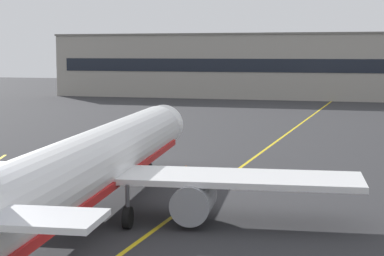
% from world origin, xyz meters
% --- Properties ---
extents(taxiway_centreline, '(6.50, 179.90, 0.01)m').
position_xyz_m(taxiway_centreline, '(0.00, 30.00, 0.00)').
color(taxiway_centreline, yellow).
rests_on(taxiway_centreline, ground).
extents(airliner_foreground, '(32.34, 41.50, 11.65)m').
position_xyz_m(airliner_foreground, '(-5.08, 10.10, 3.37)').
color(airliner_foreground, white).
rests_on(airliner_foreground, ground).
extents(safety_cone_by_nose_gear, '(0.44, 0.44, 0.55)m').
position_xyz_m(safety_cone_by_nose_gear, '(-4.12, 26.79, 0.26)').
color(safety_cone_by_nose_gear, orange).
rests_on(safety_cone_by_nose_gear, ground).
extents(terminal_building, '(130.24, 12.40, 14.03)m').
position_xyz_m(terminal_building, '(5.90, 115.16, 7.02)').
color(terminal_building, '#9E998E').
rests_on(terminal_building, ground).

